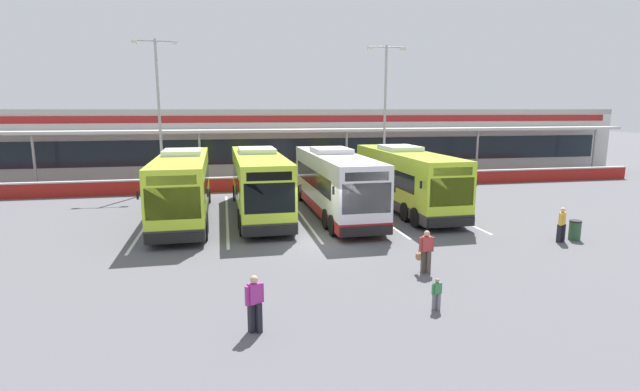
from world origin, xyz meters
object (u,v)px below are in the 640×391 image
pedestrian_near_bin (562,224)px  lamp_post_west (159,105)px  coach_bus_left_centre (259,184)px  pedestrian_child (437,293)px  pedestrian_with_handbag (426,251)px  litter_bin (575,230)px  coach_bus_centre (335,184)px  pedestrian_in_dark_coat (255,302)px  coach_bus_leftmost (183,187)px  coach_bus_right_centre (405,180)px  lamp_post_centre (385,106)px

pedestrian_near_bin → lamp_post_west: lamp_post_west is taller
coach_bus_left_centre → pedestrian_child: coach_bus_left_centre is taller
pedestrian_near_bin → lamp_post_west: bearing=136.2°
coach_bus_left_centre → pedestrian_with_handbag: 12.51m
litter_bin → coach_bus_left_centre: bearing=149.0°
pedestrian_with_handbag → lamp_post_west: bearing=118.8°
coach_bus_centre → pedestrian_in_dark_coat: bearing=-111.4°
coach_bus_centre → lamp_post_west: lamp_post_west is taller
coach_bus_leftmost → pedestrian_near_bin: bearing=-25.4°
coach_bus_right_centre → lamp_post_west: (-15.33, 10.28, 4.50)m
coach_bus_right_centre → pedestrian_in_dark_coat: coach_bus_right_centre is taller
lamp_post_west → lamp_post_centre: bearing=0.1°
coach_bus_leftmost → pedestrian_with_handbag: 14.46m
coach_bus_leftmost → pedestrian_near_bin: coach_bus_leftmost is taller
pedestrian_near_bin → lamp_post_centre: lamp_post_centre is taller
pedestrian_in_dark_coat → lamp_post_west: lamp_post_west is taller
coach_bus_centre → pedestrian_child: coach_bus_centre is taller
coach_bus_left_centre → pedestrian_with_handbag: size_ratio=7.52×
coach_bus_leftmost → lamp_post_centre: size_ratio=1.11×
pedestrian_with_handbag → litter_bin: pedestrian_with_handbag is taller
coach_bus_left_centre → pedestrian_child: size_ratio=12.12×
pedestrian_with_handbag → pedestrian_child: pedestrian_with_handbag is taller
lamp_post_west → coach_bus_centre: bearing=-45.8°
coach_bus_centre → coach_bus_right_centre: same height
coach_bus_left_centre → litter_bin: (14.01, -8.41, -1.32)m
pedestrian_with_handbag → pedestrian_child: (-1.04, -3.19, -0.32)m
coach_bus_right_centre → lamp_post_centre: size_ratio=1.11×
coach_bus_left_centre → pedestrian_near_bin: 15.72m
pedestrian_in_dark_coat → litter_bin: bearing=23.0°
pedestrian_in_dark_coat → pedestrian_near_bin: size_ratio=1.00×
coach_bus_right_centre → pedestrian_child: coach_bus_right_centre is taller
coach_bus_leftmost → pedestrian_with_handbag: size_ratio=7.52×
coach_bus_left_centre → lamp_post_west: size_ratio=1.11×
coach_bus_leftmost → pedestrian_near_bin: 19.15m
pedestrian_child → coach_bus_centre: bearing=90.0°
lamp_post_west → pedestrian_near_bin: bearing=-43.8°
litter_bin → pedestrian_with_handbag: bearing=-161.7°
lamp_post_centre → pedestrian_in_dark_coat: bearing=-116.0°
coach_bus_right_centre → pedestrian_near_bin: coach_bus_right_centre is taller
coach_bus_centre → pedestrian_with_handbag: (1.04, -10.39, -0.93)m
lamp_post_centre → coach_bus_right_centre: bearing=-102.0°
lamp_post_centre → pedestrian_with_handbag: bearing=-104.8°
pedestrian_child → pedestrian_near_bin: bearing=33.6°
coach_bus_left_centre → coach_bus_centre: same height
pedestrian_in_dark_coat → lamp_post_west: bearing=101.9°
pedestrian_child → coach_bus_left_centre: bearing=106.5°
lamp_post_centre → litter_bin: (3.00, -18.62, -5.82)m
pedestrian_near_bin → litter_bin: bearing=13.2°
pedestrian_in_dark_coat → litter_bin: 16.54m
coach_bus_centre → pedestrian_with_handbag: coach_bus_centre is taller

